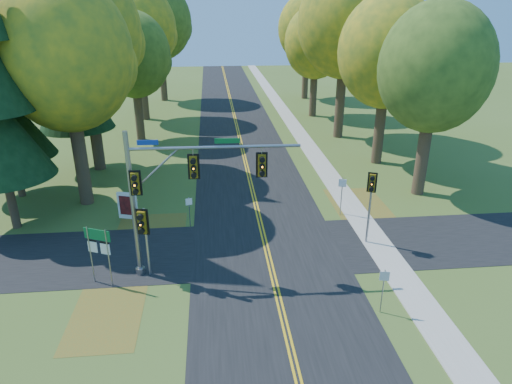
{
  "coord_description": "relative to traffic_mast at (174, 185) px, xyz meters",
  "views": [
    {
      "loc": [
        -2.72,
        -19.61,
        12.37
      ],
      "look_at": [
        -0.53,
        2.35,
        3.2
      ],
      "focal_mm": 32.0,
      "sensor_mm": 36.0,
      "label": 1
    }
  ],
  "objects": [
    {
      "name": "ped_signal_pole",
      "position": [
        -1.53,
        -0.29,
        -1.92
      ],
      "size": [
        0.57,
        0.67,
        3.66
      ],
      "rotation": [
        0.0,
        0.0,
        -0.22
      ],
      "color": "#9CA0A5",
      "rests_on": "ground"
    },
    {
      "name": "tree_e_e",
      "position": [
        15.0,
        43.52,
        4.54
      ],
      "size": [
        7.8,
        7.8,
        13.74
      ],
      "color": "#38281C",
      "rests_on": "ground"
    },
    {
      "name": "traffic_mast",
      "position": [
        0.0,
        0.0,
        0.0
      ],
      "size": [
        7.97,
        0.72,
        7.23
      ],
      "rotation": [
        0.0,
        0.0,
        -0.02
      ],
      "color": "gray",
      "rests_on": "ground"
    },
    {
      "name": "sidewalk_east",
      "position": [
        10.72,
        -0.06,
        -4.62
      ],
      "size": [
        1.6,
        160.0,
        0.06
      ],
      "primitive_type": "cube",
      "color": "#9E998E",
      "rests_on": "ground"
    },
    {
      "name": "tree_w_d",
      "position": [
        -5.6,
        33.12,
        5.13
      ],
      "size": [
        8.2,
        8.2,
        14.56
      ],
      "color": "#38281C",
      "rests_on": "ground"
    },
    {
      "name": "tree_w_a",
      "position": [
        -6.6,
        9.32,
        4.84
      ],
      "size": [
        8.0,
        8.0,
        14.15
      ],
      "color": "#38281C",
      "rests_on": "ground"
    },
    {
      "name": "tree_e_d",
      "position": [
        13.79,
        32.81,
        3.59
      ],
      "size": [
        7.0,
        7.0,
        12.32
      ],
      "color": "#38281C",
      "rests_on": "ground"
    },
    {
      "name": "road_cross",
      "position": [
        4.52,
        1.94,
        -4.64
      ],
      "size": [
        60.0,
        6.0,
        0.02
      ],
      "primitive_type": "cube",
      "color": "black",
      "rests_on": "ground"
    },
    {
      "name": "reg_sign_w",
      "position": [
        0.33,
        4.75,
        -3.28
      ],
      "size": [
        0.37,
        0.13,
        2.0
      ],
      "rotation": [
        0.0,
        0.0,
        0.28
      ],
      "color": "gray",
      "rests_on": "ground"
    },
    {
      "name": "pine_c",
      "position": [
        -8.48,
        15.94,
        5.04
      ],
      "size": [
        5.6,
        5.6,
        20.56
      ],
      "color": "#38281C",
      "rests_on": "ground"
    },
    {
      "name": "tree_w_e",
      "position": [
        -4.4,
        44.02,
        5.43
      ],
      "size": [
        8.4,
        8.4,
        14.97
      ],
      "color": "#38281C",
      "rests_on": "ground"
    },
    {
      "name": "ground",
      "position": [
        4.52,
        -0.06,
        -4.65
      ],
      "size": [
        160.0,
        160.0,
        0.0
      ],
      "primitive_type": "plane",
      "color": "#42581F",
      "rests_on": "ground"
    },
    {
      "name": "east_signal_pole",
      "position": [
        10.07,
        1.85,
        -1.43
      ],
      "size": [
        0.46,
        0.56,
        4.24
      ],
      "rotation": [
        0.0,
        0.0,
        -0.39
      ],
      "color": "gray",
      "rests_on": "ground"
    },
    {
      "name": "info_kiosk",
      "position": [
        -3.52,
        6.5,
        -3.8
      ],
      "size": [
        1.23,
        0.53,
        1.71
      ],
      "rotation": [
        0.0,
        0.0,
        -0.3
      ],
      "color": "white",
      "rests_on": "ground"
    },
    {
      "name": "reg_sign_e_north",
      "position": [
        9.69,
        5.76,
        -2.95
      ],
      "size": [
        0.46,
        0.19,
        2.48
      ],
      "rotation": [
        0.0,
        0.0,
        -0.34
      ],
      "color": "gray",
      "rests_on": "ground"
    },
    {
      "name": "tree_w_c",
      "position": [
        -5.01,
        24.41,
        3.3
      ],
      "size": [
        6.8,
        6.8,
        11.91
      ],
      "color": "#38281C",
      "rests_on": "ground"
    },
    {
      "name": "centerline_left",
      "position": [
        4.42,
        -0.06,
        -4.62
      ],
      "size": [
        0.1,
        160.0,
        0.01
      ],
      "primitive_type": "cube",
      "color": "gold",
      "rests_on": "road_main"
    },
    {
      "name": "leaf_patch_e",
      "position": [
        11.32,
        5.94,
        -4.64
      ],
      "size": [
        3.5,
        8.0,
        0.0
      ],
      "primitive_type": "cube",
      "color": "brown",
      "rests_on": "ground"
    },
    {
      "name": "tree_e_c",
      "position": [
        14.4,
        23.63,
        6.01
      ],
      "size": [
        8.8,
        8.8,
        15.79
      ],
      "color": "#38281C",
      "rests_on": "ground"
    },
    {
      "name": "leaf_patch_w_far",
      "position": [
        -2.98,
        -3.06,
        -4.64
      ],
      "size": [
        3.0,
        5.0,
        0.0
      ],
      "primitive_type": "cube",
      "color": "brown",
      "rests_on": "ground"
    },
    {
      "name": "route_sign_cluster",
      "position": [
        -3.59,
        -0.63,
        -2.57
      ],
      "size": [
        1.28,
        0.59,
        2.95
      ],
      "rotation": [
        0.0,
        0.0,
        -0.42
      ],
      "color": "gray",
      "rests_on": "ground"
    },
    {
      "name": "road_main",
      "position": [
        4.52,
        -0.06,
        -4.64
      ],
      "size": [
        8.0,
        160.0,
        0.02
      ],
      "primitive_type": "cube",
      "color": "black",
      "rests_on": "ground"
    },
    {
      "name": "reg_sign_e_south",
      "position": [
        8.76,
        -4.07,
        -3.19
      ],
      "size": [
        0.4,
        0.11,
        2.13
      ],
      "rotation": [
        0.0,
        0.0,
        -0.21
      ],
      "color": "gray",
      "rests_on": "ground"
    },
    {
      "name": "tree_e_b",
      "position": [
        15.49,
        15.51,
        4.25
      ],
      "size": [
        7.6,
        7.6,
        13.33
      ],
      "color": "#38281C",
      "rests_on": "ground"
    },
    {
      "name": "tree_e_a",
      "position": [
        16.09,
        8.71,
        3.89
      ],
      "size": [
        7.2,
        7.2,
        12.73
      ],
      "color": "#38281C",
      "rests_on": "ground"
    },
    {
      "name": "tree_w_b",
      "position": [
        -7.2,
        16.22,
        5.72
      ],
      "size": [
        8.6,
        8.6,
        15.38
      ],
      "color": "#38281C",
      "rests_on": "ground"
    },
    {
      "name": "leaf_patch_w_near",
      "position": [
        -1.98,
        3.94,
        -4.64
      ],
      "size": [
        4.0,
        6.0,
        0.0
      ],
      "primitive_type": "cube",
      "color": "brown",
      "rests_on": "ground"
    },
    {
      "name": "centerline_right",
      "position": [
        4.62,
        -0.06,
        -4.62
      ],
      "size": [
        0.1,
        160.0,
        0.01
      ],
      "primitive_type": "cube",
      "color": "gold",
      "rests_on": "road_main"
    }
  ]
}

